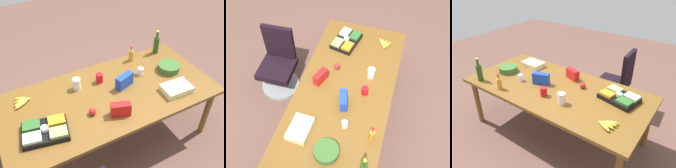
{
  "view_description": "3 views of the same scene",
  "coord_description": "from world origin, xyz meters",
  "views": [
    {
      "loc": [
        0.94,
        1.79,
        2.57
      ],
      "look_at": [
        -0.05,
        -0.04,
        0.83
      ],
      "focal_mm": 40.11,
      "sensor_mm": 36.0,
      "label": 1
    },
    {
      "loc": [
        -1.93,
        -0.49,
        3.39
      ],
      "look_at": [
        -0.01,
        0.09,
        0.82
      ],
      "focal_mm": 44.45,
      "sensor_mm": 36.0,
      "label": 2
    },
    {
      "loc": [
        1.49,
        -1.89,
        2.15
      ],
      "look_at": [
        0.09,
        0.05,
        0.8
      ],
      "focal_mm": 34.97,
      "sensor_mm": 36.0,
      "label": 3
    }
  ],
  "objects": [
    {
      "name": "apple_red",
      "position": [
        0.28,
        0.19,
        0.78
      ],
      "size": [
        0.1,
        0.1,
        0.08
      ],
      "primitive_type": "sphere",
      "rotation": [
        0.0,
        0.0,
        0.33
      ],
      "color": "red",
      "rests_on": "conference_table"
    },
    {
      "name": "veggie_tray",
      "position": [
        0.77,
        0.2,
        0.78
      ],
      "size": [
        0.47,
        0.38,
        0.09
      ],
      "color": "black",
      "rests_on": "conference_table"
    },
    {
      "name": "ground_plane",
      "position": [
        0.0,
        0.0,
        0.0
      ],
      "size": [
        10.0,
        10.0,
        0.0
      ],
      "primitive_type": "plane",
      "color": "brown"
    },
    {
      "name": "paper_cup",
      "position": [
        -0.49,
        -0.13,
        0.79
      ],
      "size": [
        0.08,
        0.08,
        0.09
      ],
      "primitive_type": "cylinder",
      "rotation": [
        0.0,
        0.0,
        0.11
      ],
      "color": "white",
      "rests_on": "conference_table"
    },
    {
      "name": "wine_bottle",
      "position": [
        -0.94,
        -0.44,
        0.86
      ],
      "size": [
        0.08,
        0.08,
        0.32
      ],
      "color": "#244514",
      "rests_on": "conference_table"
    },
    {
      "name": "red_solo_cup",
      "position": [
        0.0,
        -0.24,
        0.8
      ],
      "size": [
        0.08,
        0.08,
        0.11
      ],
      "primitive_type": "cylinder",
      "rotation": [
        0.0,
        0.0,
        0.02
      ],
      "color": "red",
      "rests_on": "conference_table"
    },
    {
      "name": "dressing_bottle",
      "position": [
        -0.55,
        -0.44,
        0.82
      ],
      "size": [
        0.07,
        0.07,
        0.2
      ],
      "color": "orange",
      "rests_on": "conference_table"
    },
    {
      "name": "mayo_jar",
      "position": [
        0.27,
        -0.25,
        0.81
      ],
      "size": [
        0.11,
        0.11,
        0.14
      ],
      "primitive_type": "cylinder",
      "rotation": [
        0.0,
        0.0,
        0.33
      ],
      "color": "white",
      "rests_on": "conference_table"
    },
    {
      "name": "chip_bag_red",
      "position": [
        0.04,
        0.32,
        0.81
      ],
      "size": [
        0.22,
        0.14,
        0.14
      ],
      "primitive_type": "cube",
      "rotation": [
        0.0,
        0.0,
        -0.34
      ],
      "color": "red",
      "rests_on": "conference_table"
    },
    {
      "name": "banana_bunch",
      "position": [
        0.87,
        -0.31,
        0.77
      ],
      "size": [
        0.19,
        0.19,
        0.04
      ],
      "color": "yellow",
      "rests_on": "conference_table"
    },
    {
      "name": "conference_table",
      "position": [
        0.0,
        0.0,
        0.68
      ],
      "size": [
        2.37,
        1.13,
        0.74
      ],
      "color": "brown",
      "rests_on": "ground"
    },
    {
      "name": "chip_bag_blue",
      "position": [
        -0.21,
        -0.04,
        0.82
      ],
      "size": [
        0.23,
        0.14,
        0.15
      ],
      "primitive_type": "cube",
      "rotation": [
        0.0,
        0.0,
        0.31
      ],
      "color": "#193DBC",
      "rests_on": "conference_table"
    },
    {
      "name": "salad_bowl",
      "position": [
        -0.84,
        -0.04,
        0.78
      ],
      "size": [
        0.31,
        0.31,
        0.08
      ],
      "primitive_type": "cylinder",
      "rotation": [
        0.0,
        0.0,
        0.23
      ],
      "color": "#376128",
      "rests_on": "conference_table"
    },
    {
      "name": "sheet_cake",
      "position": [
        -0.67,
        0.31,
        0.78
      ],
      "size": [
        0.33,
        0.23,
        0.07
      ],
      "primitive_type": "cube",
      "rotation": [
        0.0,
        0.0,
        -0.05
      ],
      "color": "beige",
      "rests_on": "conference_table"
    },
    {
      "name": "office_chair",
      "position": [
        0.37,
        1.1,
        0.37
      ],
      "size": [
        0.56,
        0.56,
        0.99
      ],
      "color": "gray",
      "rests_on": "ground"
    }
  ]
}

